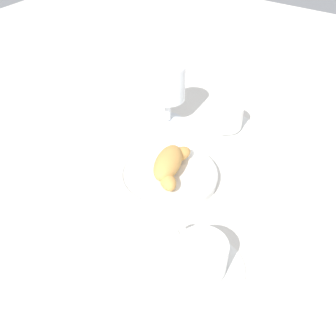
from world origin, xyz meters
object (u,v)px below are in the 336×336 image
(pastry_plate, at_px, (168,175))
(coffee_cup_far, at_px, (226,119))
(juice_glass_left, at_px, (168,85))
(croissant_large, at_px, (170,164))
(coffee_cup_near, at_px, (201,259))

(pastry_plate, xyz_separation_m, coffee_cup_far, (-0.22, 0.01, 0.01))
(pastry_plate, distance_m, juice_glass_left, 0.22)
(croissant_large, relative_size, juice_glass_left, 0.94)
(croissant_large, distance_m, juice_glass_left, 0.21)
(coffee_cup_far, bearing_deg, coffee_cup_near, 22.35)
(coffee_cup_near, bearing_deg, juice_glass_left, -138.96)
(croissant_large, relative_size, coffee_cup_far, 0.96)
(coffee_cup_near, height_order, juice_glass_left, juice_glass_left)
(coffee_cup_near, xyz_separation_m, coffee_cup_far, (-0.36, -0.15, 0.00))
(croissant_large, xyz_separation_m, juice_glass_left, (-0.17, -0.12, 0.05))
(coffee_cup_near, relative_size, coffee_cup_far, 1.00)
(coffee_cup_far, bearing_deg, pastry_plate, -2.50)
(pastry_plate, bearing_deg, coffee_cup_far, 177.50)
(pastry_plate, distance_m, coffee_cup_near, 0.21)
(coffee_cup_far, distance_m, juice_glass_left, 0.15)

